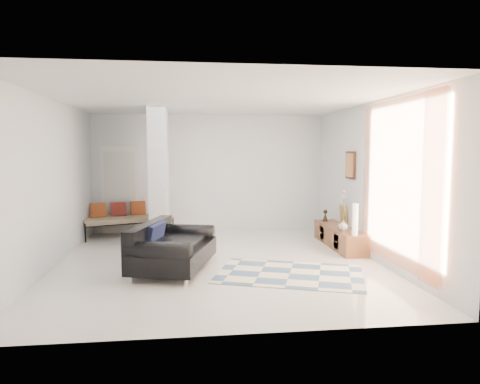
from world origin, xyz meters
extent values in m
plane|color=silver|center=(0.00, 0.00, 0.00)|extent=(6.00, 6.00, 0.00)
plane|color=white|center=(0.00, 0.00, 2.80)|extent=(6.00, 6.00, 0.00)
plane|color=silver|center=(0.00, 3.00, 1.40)|extent=(6.00, 0.00, 6.00)
plane|color=silver|center=(0.00, -3.00, 1.40)|extent=(6.00, 0.00, 6.00)
plane|color=silver|center=(-2.75, 0.00, 1.40)|extent=(0.00, 6.00, 6.00)
plane|color=silver|center=(2.75, 0.00, 1.40)|extent=(0.00, 6.00, 6.00)
cube|color=silver|center=(-1.10, 1.60, 1.40)|extent=(0.35, 1.20, 2.80)
cube|color=white|center=(-2.10, 2.96, 1.02)|extent=(0.85, 0.06, 2.04)
plane|color=orange|center=(2.67, -1.15, 1.45)|extent=(0.00, 2.55, 2.55)
cube|color=#361A0E|center=(2.72, 0.90, 1.65)|extent=(0.04, 0.45, 0.55)
cube|color=brown|center=(2.52, 0.90, 0.20)|extent=(0.45, 1.97, 0.40)
cube|color=#361A0E|center=(2.30, 0.46, 0.20)|extent=(0.02, 0.26, 0.28)
cube|color=#361A0E|center=(2.30, 1.34, 0.20)|extent=(0.02, 0.26, 0.28)
cube|color=gold|center=(2.70, 1.17, 0.60)|extent=(0.09, 0.32, 0.40)
cube|color=silver|center=(2.42, 0.46, 0.46)|extent=(0.04, 0.10, 0.12)
cylinder|color=silver|center=(-1.35, -1.00, 0.05)|extent=(0.05, 0.05, 0.10)
cylinder|color=silver|center=(-0.94, 0.43, 0.05)|extent=(0.05, 0.05, 0.10)
cylinder|color=silver|center=(-0.55, -1.23, 0.05)|extent=(0.05, 0.05, 0.10)
cylinder|color=silver|center=(-0.14, 0.20, 0.05)|extent=(0.05, 0.05, 0.10)
cube|color=black|center=(-0.75, -0.40, 0.25)|extent=(1.47, 1.94, 0.30)
cube|color=black|center=(-1.15, -0.28, 0.58)|extent=(0.67, 1.71, 0.36)
cylinder|color=black|center=(-0.95, -1.11, 0.48)|extent=(1.02, 0.54, 0.28)
cylinder|color=black|center=(-0.54, 0.31, 0.48)|extent=(1.02, 0.54, 0.28)
cube|color=black|center=(-1.03, -0.32, 0.60)|extent=(0.31, 0.65, 0.31)
cylinder|color=black|center=(-2.68, 1.92, 0.20)|extent=(0.04, 0.04, 0.40)
cylinder|color=black|center=(-0.87, 2.53, 0.20)|extent=(0.04, 0.04, 0.40)
cylinder|color=black|center=(-2.93, 2.67, 0.20)|extent=(0.04, 0.04, 0.40)
cylinder|color=black|center=(-1.12, 3.28, 0.20)|extent=(0.04, 0.04, 0.40)
cube|color=tan|center=(-1.90, 2.60, 0.38)|extent=(2.09, 1.39, 0.12)
cube|color=#913E1A|center=(-2.53, 2.55, 0.60)|extent=(0.37, 0.26, 0.33)
cube|color=maroon|center=(-2.11, 2.69, 0.60)|extent=(0.37, 0.26, 0.33)
cube|color=#913E1A|center=(-1.68, 2.83, 0.60)|extent=(0.37, 0.26, 0.33)
cube|color=beige|center=(1.07, -0.89, 0.01)|extent=(2.60, 2.14, 0.01)
cylinder|color=white|center=(2.50, 0.05, 0.69)|extent=(0.11, 0.11, 0.58)
imported|color=white|center=(2.47, 0.55, 0.50)|extent=(0.21, 0.21, 0.20)
camera|label=1|loc=(-0.49, -7.32, 1.93)|focal=32.00mm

